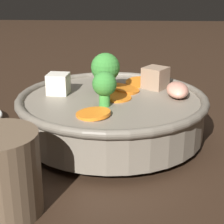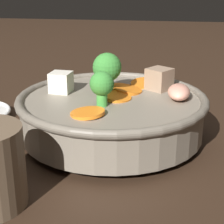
# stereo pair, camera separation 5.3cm
# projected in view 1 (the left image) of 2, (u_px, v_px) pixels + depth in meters

# --- Properties ---
(ground_plane) EXTENTS (3.00, 3.00, 0.00)m
(ground_plane) POSITION_uv_depth(u_px,v_px,m) (112.00, 138.00, 0.54)
(ground_plane) COLOR black
(stirfry_bowl) EXTENTS (0.27, 0.27, 0.12)m
(stirfry_bowl) POSITION_uv_depth(u_px,v_px,m) (112.00, 110.00, 0.53)
(stirfry_bowl) COLOR slate
(stirfry_bowl) RESTS_ON ground_plane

